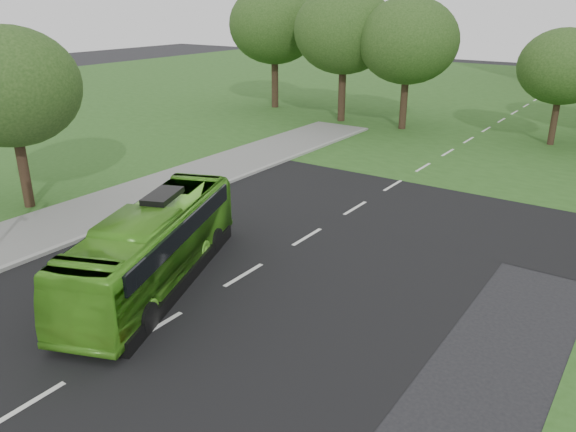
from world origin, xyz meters
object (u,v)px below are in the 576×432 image
object	(u,v)px
tree_park_f	(274,25)
tree_side_near	(9,87)
tree_park_c	(563,67)
tree_park_b	(408,41)
bus	(154,246)
tree_park_a	(344,31)

from	to	relation	value
tree_park_f	tree_side_near	distance (m)	27.50
tree_park_c	tree_side_near	size ratio (longest dim) A/B	0.92
tree_park_c	tree_side_near	bearing A→B (deg)	-123.33
tree_park_c	tree_side_near	world-z (taller)	tree_side_near
tree_park_c	tree_park_f	world-z (taller)	tree_park_f
tree_park_b	bus	distance (m)	27.41
tree_park_a	bus	world-z (taller)	tree_park_a
tree_park_c	bus	distance (m)	28.84
tree_park_a	tree_park_f	distance (m)	7.91
tree_park_c	bus	bearing A→B (deg)	-103.85
tree_park_c	bus	xyz separation A→B (m)	(-6.85, -27.78, -3.61)
tree_park_b	tree_side_near	distance (m)	25.99
tree_park_b	tree_park_f	distance (m)	12.93
tree_park_f	tree_park_a	bearing A→B (deg)	-13.83
tree_park_f	tree_side_near	world-z (taller)	tree_park_f
tree_park_a	bus	distance (m)	28.54
tree_park_c	tree_park_f	xyz separation A→B (m)	(-22.70, 0.92, 1.94)
tree_park_a	tree_park_b	distance (m)	5.12
tree_park_f	tree_park_c	bearing A→B (deg)	-2.33
tree_park_f	bus	world-z (taller)	tree_park_f
tree_park_a	tree_park_c	size ratio (longest dim) A/B	1.36
tree_park_a	tree_side_near	xyz separation A→B (m)	(-2.05, -24.99, -1.33)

